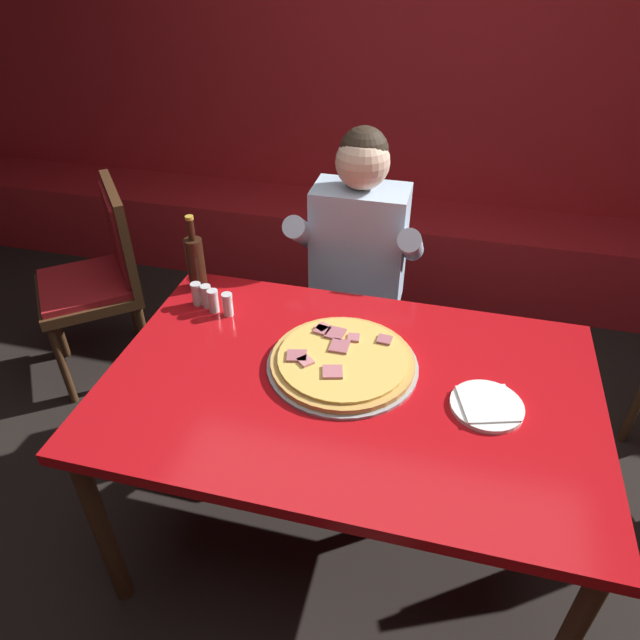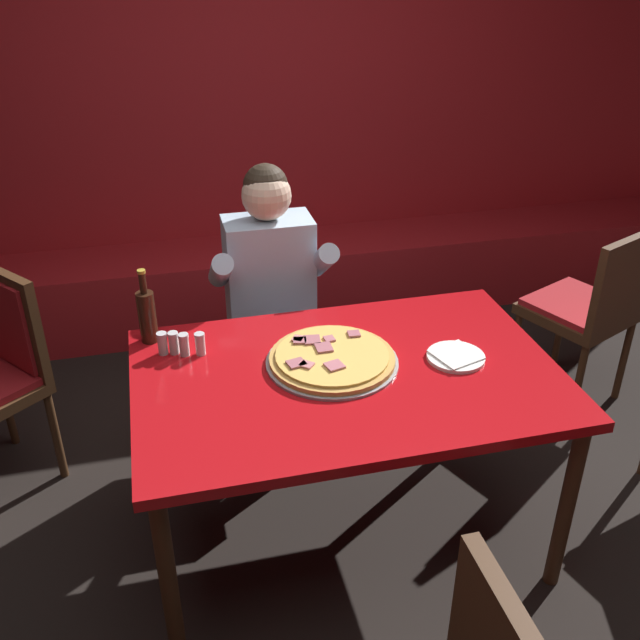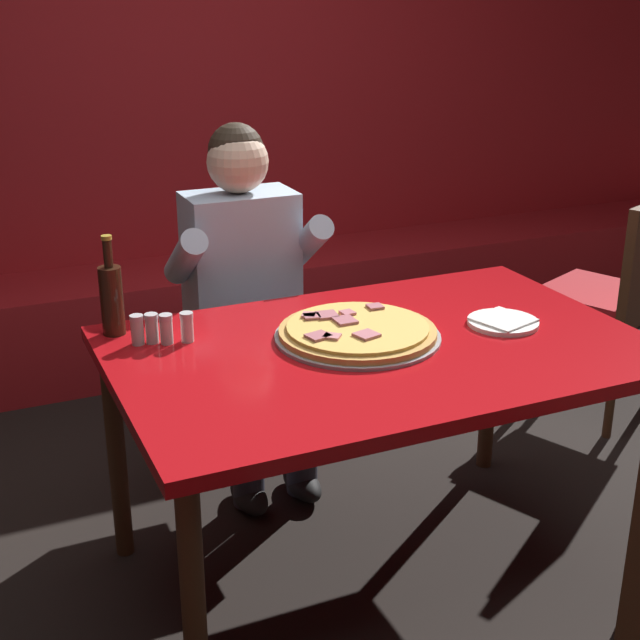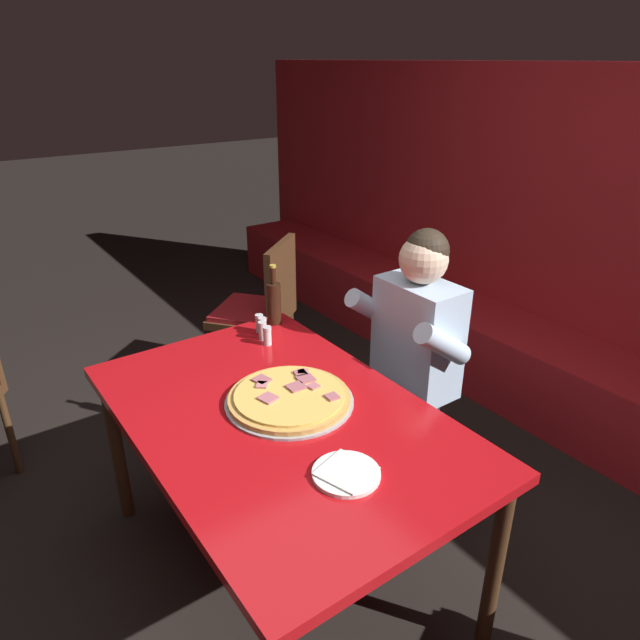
# 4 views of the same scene
# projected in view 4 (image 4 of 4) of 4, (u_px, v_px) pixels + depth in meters

# --- Properties ---
(ground_plane) EXTENTS (24.00, 24.00, 0.00)m
(ground_plane) POSITION_uv_depth(u_px,v_px,m) (284.00, 568.00, 2.35)
(ground_plane) COLOR black
(booth_wall_panel) EXTENTS (6.80, 0.16, 1.90)m
(booth_wall_panel) POSITION_uv_depth(u_px,v_px,m) (619.00, 253.00, 3.10)
(booth_wall_panel) COLOR #A3191E
(booth_wall_panel) RESTS_ON ground_plane
(booth_bench) EXTENTS (6.46, 0.48, 0.46)m
(booth_bench) POSITION_uv_depth(u_px,v_px,m) (561.00, 384.00, 3.23)
(booth_bench) COLOR #A3191E
(booth_bench) RESTS_ON ground_plane
(main_dining_table) EXTENTS (1.48, 0.96, 0.76)m
(main_dining_table) POSITION_uv_depth(u_px,v_px,m) (279.00, 430.00, 2.06)
(main_dining_table) COLOR #422816
(main_dining_table) RESTS_ON ground_plane
(pizza) EXTENTS (0.47, 0.47, 0.05)m
(pizza) POSITION_uv_depth(u_px,v_px,m) (289.00, 398.00, 2.09)
(pizza) COLOR #9E9EA3
(pizza) RESTS_ON main_dining_table
(plate_white_paper) EXTENTS (0.21, 0.21, 0.02)m
(plate_white_paper) POSITION_uv_depth(u_px,v_px,m) (346.00, 473.00, 1.72)
(plate_white_paper) COLOR white
(plate_white_paper) RESTS_ON main_dining_table
(beer_bottle) EXTENTS (0.07, 0.07, 0.29)m
(beer_bottle) POSITION_uv_depth(u_px,v_px,m) (274.00, 302.00, 2.68)
(beer_bottle) COLOR black
(beer_bottle) RESTS_ON main_dining_table
(shaker_red_pepper_flakes) EXTENTS (0.04, 0.04, 0.09)m
(shaker_red_pepper_flakes) POSITION_uv_depth(u_px,v_px,m) (262.00, 331.00, 2.55)
(shaker_red_pepper_flakes) COLOR silver
(shaker_red_pepper_flakes) RESTS_ON main_dining_table
(shaker_black_pepper) EXTENTS (0.04, 0.04, 0.09)m
(shaker_black_pepper) POSITION_uv_depth(u_px,v_px,m) (263.00, 328.00, 2.59)
(shaker_black_pepper) COLOR silver
(shaker_black_pepper) RESTS_ON main_dining_table
(shaker_oregano) EXTENTS (0.04, 0.04, 0.09)m
(shaker_oregano) POSITION_uv_depth(u_px,v_px,m) (259.00, 324.00, 2.62)
(shaker_oregano) COLOR silver
(shaker_oregano) RESTS_ON main_dining_table
(shaker_parmesan) EXTENTS (0.04, 0.04, 0.09)m
(shaker_parmesan) POSITION_uv_depth(u_px,v_px,m) (267.00, 337.00, 2.50)
(shaker_parmesan) COLOR silver
(shaker_parmesan) RESTS_ON main_dining_table
(diner_seated_blue_shirt) EXTENTS (0.53, 0.53, 1.27)m
(diner_seated_blue_shirt) POSITION_uv_depth(u_px,v_px,m) (402.00, 357.00, 2.53)
(diner_seated_blue_shirt) COLOR black
(diner_seated_blue_shirt) RESTS_ON ground_plane
(dining_chair_side_aisle) EXTENTS (0.62, 0.62, 0.95)m
(dining_chair_side_aisle) POSITION_uv_depth(u_px,v_px,m) (263.00, 304.00, 3.46)
(dining_chair_side_aisle) COLOR #422816
(dining_chair_side_aisle) RESTS_ON ground_plane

